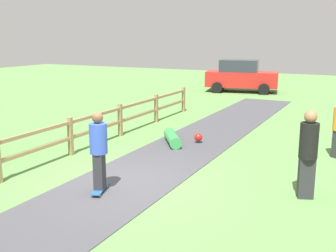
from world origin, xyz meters
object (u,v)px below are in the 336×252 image
at_px(bystander_black, 308,150).
at_px(parked_car_red, 241,76).
at_px(skater_fallen, 175,138).
at_px(skater_riding, 99,148).

distance_m(bystander_black, parked_car_red, 16.75).
relative_size(skater_fallen, bystander_black, 0.73).
xyz_separation_m(skater_fallen, bystander_black, (4.37, -2.73, 0.85)).
distance_m(skater_riding, skater_fallen, 4.50).
xyz_separation_m(skater_riding, parked_car_red, (-2.11, 17.27, -0.04)).
relative_size(skater_riding, parked_car_red, 0.40).
height_order(skater_fallen, bystander_black, bystander_black).
bearing_deg(skater_fallen, skater_riding, -85.75).
height_order(skater_fallen, parked_car_red, parked_car_red).
relative_size(bystander_black, parked_car_red, 0.42).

